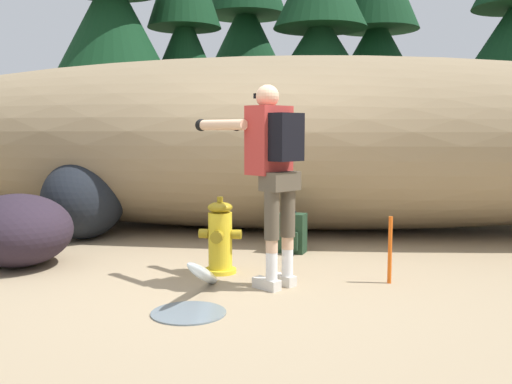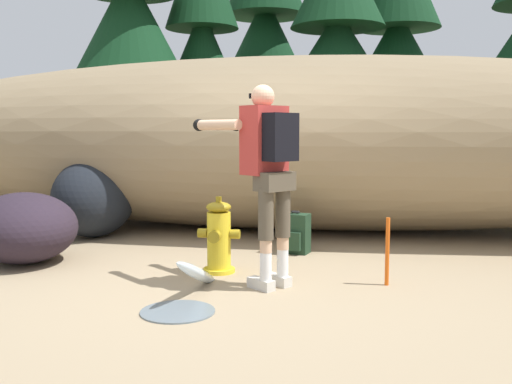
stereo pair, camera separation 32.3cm
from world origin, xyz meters
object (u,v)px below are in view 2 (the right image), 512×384
object	(u,v)px
boulder_large	(94,197)
survey_stake	(387,252)
utility_worker	(266,159)
boulder_mid	(23,228)
spare_backpack	(295,234)
fire_hydrant	(219,238)

from	to	relation	value
boulder_large	survey_stake	distance (m)	3.99
utility_worker	boulder_mid	xyz separation A→B (m)	(-2.61, 0.44, -0.75)
spare_backpack	fire_hydrant	bearing A→B (deg)	-18.12
boulder_mid	survey_stake	distance (m)	3.66
utility_worker	survey_stake	bearing A→B (deg)	-130.35
fire_hydrant	spare_backpack	distance (m)	1.19
fire_hydrant	utility_worker	bearing A→B (deg)	-37.27
survey_stake	utility_worker	bearing A→B (deg)	-167.93
utility_worker	boulder_mid	bearing A→B (deg)	27.91
utility_worker	spare_backpack	bearing A→B (deg)	-56.07
spare_backpack	boulder_mid	size ratio (longest dim) A/B	0.38
fire_hydrant	boulder_mid	distance (m)	2.08
fire_hydrant	spare_backpack	world-z (taller)	fire_hydrant
fire_hydrant	survey_stake	bearing A→B (deg)	-6.41
boulder_mid	spare_backpack	bearing A→B (deg)	19.71
boulder_mid	survey_stake	world-z (taller)	boulder_mid
survey_stake	spare_backpack	bearing A→B (deg)	128.73
fire_hydrant	survey_stake	xyz separation A→B (m)	(1.57, -0.18, -0.03)
fire_hydrant	spare_backpack	bearing A→B (deg)	58.72
spare_backpack	boulder_mid	xyz separation A→B (m)	(-2.70, -0.97, 0.15)
fire_hydrant	utility_worker	distance (m)	1.02
spare_backpack	survey_stake	bearing A→B (deg)	51.89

